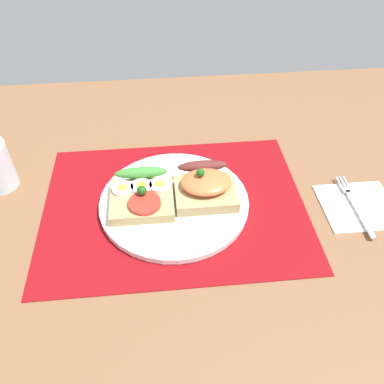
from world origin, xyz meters
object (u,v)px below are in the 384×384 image
(napkin, at_px, (358,206))
(fork, at_px, (354,203))
(sandwich_egg_tomato, at_px, (142,195))
(sandwich_salmon, at_px, (205,185))
(plate, at_px, (174,202))

(napkin, xyz_separation_m, fork, (-0.01, 0.00, 0.00))
(napkin, bearing_deg, sandwich_egg_tomato, 174.32)
(napkin, bearing_deg, sandwich_salmon, 170.37)
(plate, relative_size, sandwich_salmon, 2.47)
(sandwich_salmon, relative_size, fork, 0.71)
(fork, bearing_deg, plate, 173.95)
(plate, xyz_separation_m, sandwich_egg_tomato, (-0.05, 0.00, 0.02))
(sandwich_egg_tomato, xyz_separation_m, sandwich_salmon, (0.11, 0.01, 0.01))
(plate, relative_size, sandwich_egg_tomato, 2.36)
(plate, height_order, sandwich_salmon, sandwich_salmon)
(napkin, relative_size, fork, 0.86)
(sandwich_salmon, height_order, napkin, sandwich_salmon)
(sandwich_egg_tomato, distance_m, sandwich_salmon, 0.11)
(plate, xyz_separation_m, fork, (0.30, -0.03, -0.00))
(sandwich_egg_tomato, xyz_separation_m, fork, (0.35, -0.03, -0.02))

